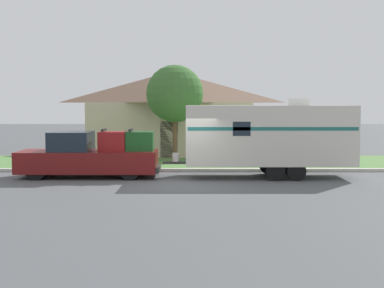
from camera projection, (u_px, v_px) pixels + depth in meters
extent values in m
plane|color=#515456|center=(182.00, 184.00, 20.55)|extent=(120.00, 120.00, 0.00)
cube|color=beige|center=(183.00, 170.00, 24.28)|extent=(80.00, 0.30, 0.14)
cube|color=#568442|center=(184.00, 162.00, 27.93)|extent=(80.00, 7.00, 0.03)
cube|color=beige|center=(169.00, 127.00, 33.92)|extent=(9.44, 7.93, 3.15)
pyramid|color=brown|center=(169.00, 87.00, 33.73)|extent=(10.20, 8.56, 1.95)
cube|color=#4C3828|center=(167.00, 140.00, 30.04)|extent=(1.00, 0.06, 2.10)
cylinder|color=black|center=(33.00, 170.00, 21.56)|extent=(0.84, 0.28, 0.84)
cylinder|color=black|center=(45.00, 165.00, 23.22)|extent=(0.84, 0.28, 0.84)
cylinder|color=black|center=(127.00, 170.00, 21.57)|extent=(0.84, 0.28, 0.84)
cylinder|color=black|center=(132.00, 165.00, 23.23)|extent=(0.84, 0.28, 0.84)
cube|color=maroon|center=(55.00, 161.00, 22.37)|extent=(3.20, 2.03, 0.88)
cube|color=#19232D|center=(69.00, 141.00, 22.31)|extent=(1.66, 1.86, 0.81)
cube|color=maroon|center=(124.00, 161.00, 22.38)|extent=(2.56, 2.03, 0.88)
cube|color=#333333|center=(156.00, 169.00, 22.41)|extent=(0.12, 1.82, 0.20)
cube|color=maroon|center=(110.00, 141.00, 22.32)|extent=(1.15, 0.85, 0.80)
cube|color=black|center=(101.00, 130.00, 22.28)|extent=(0.10, 0.94, 0.08)
cube|color=#194C1E|center=(137.00, 141.00, 22.32)|extent=(1.15, 0.85, 0.80)
cube|color=black|center=(128.00, 130.00, 22.28)|extent=(0.10, 0.94, 0.08)
cylinder|color=black|center=(273.00, 171.00, 21.39)|extent=(0.77, 0.22, 0.77)
cylinder|color=black|center=(265.00, 165.00, 23.48)|extent=(0.77, 0.22, 0.77)
cylinder|color=black|center=(294.00, 171.00, 21.40)|extent=(0.77, 0.22, 0.77)
cylinder|color=black|center=(284.00, 165.00, 23.48)|extent=(0.77, 0.22, 0.77)
cube|color=beige|center=(266.00, 135.00, 22.33)|extent=(6.91, 2.37, 2.45)
cube|color=#1E6660|center=(270.00, 129.00, 21.12)|extent=(6.77, 0.01, 0.14)
cube|color=#383838|center=(172.00, 163.00, 22.40)|extent=(0.98, 0.12, 0.10)
cylinder|color=silver|center=(173.00, 157.00, 22.38)|extent=(0.28, 0.28, 0.36)
cube|color=silver|center=(296.00, 102.00, 22.23)|extent=(0.80, 0.68, 0.28)
cube|color=#19232D|center=(239.00, 129.00, 21.11)|extent=(0.70, 0.01, 0.56)
cylinder|color=brown|center=(121.00, 159.00, 24.85)|extent=(0.09, 0.09, 1.02)
cube|color=#B2B2B2|center=(121.00, 146.00, 24.81)|extent=(0.48, 0.20, 0.22)
cylinder|color=brown|center=(172.00, 139.00, 28.10)|extent=(0.24, 0.24, 2.48)
sphere|color=#38662D|center=(172.00, 94.00, 27.92)|extent=(3.00, 3.00, 3.00)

